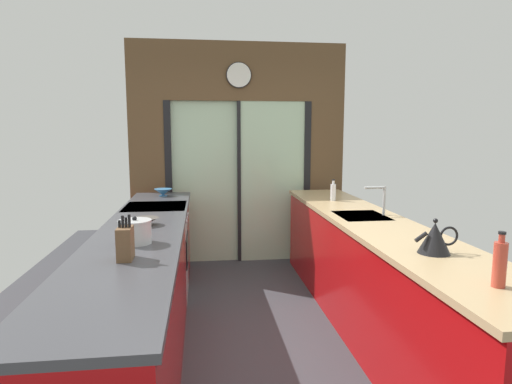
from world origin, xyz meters
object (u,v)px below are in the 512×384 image
at_px(stock_pot, 135,232).
at_px(kettle, 435,238).
at_px(knife_block, 125,243).
at_px(soap_bottle_near, 500,263).
at_px(mixing_bowl_near, 146,221).
at_px(mixing_bowl_far, 163,192).
at_px(soap_bottle_far, 333,192).
at_px(oven_range, 157,253).

height_order(stock_pot, kettle, kettle).
bearing_deg(knife_block, soap_bottle_near, -20.28).
relative_size(mixing_bowl_near, mixing_bowl_far, 1.01).
distance_m(mixing_bowl_far, knife_block, 2.43).
xyz_separation_m(stock_pot, soap_bottle_near, (1.78, -1.01, 0.04)).
distance_m(mixing_bowl_near, mixing_bowl_far, 1.53).
xyz_separation_m(soap_bottle_near, soap_bottle_far, (0.00, 2.54, -0.02)).
xyz_separation_m(stock_pot, kettle, (1.78, -0.45, 0.02)).
distance_m(kettle, soap_bottle_near, 0.56).
xyz_separation_m(mixing_bowl_near, mixing_bowl_far, (0.00, 1.53, 0.01)).
bearing_deg(mixing_bowl_near, stock_pot, -90.00).
xyz_separation_m(knife_block, soap_bottle_near, (1.78, -0.66, 0.02)).
bearing_deg(knife_block, soap_bottle_far, 46.57).
height_order(knife_block, stock_pot, knife_block).
relative_size(oven_range, soap_bottle_near, 3.52).
distance_m(stock_pot, kettle, 1.84).
relative_size(mixing_bowl_far, soap_bottle_far, 0.88).
bearing_deg(soap_bottle_far, stock_pot, -139.44).
bearing_deg(soap_bottle_near, mixing_bowl_near, 138.78).
bearing_deg(soap_bottle_near, knife_block, 159.72).
bearing_deg(mixing_bowl_far, stock_pot, -90.00).
xyz_separation_m(oven_range, stock_pot, (0.02, -1.41, 0.54)).
xyz_separation_m(oven_range, knife_block, (0.02, -1.77, 0.56)).
xyz_separation_m(oven_range, kettle, (1.80, -1.87, 0.56)).
distance_m(knife_block, soap_bottle_far, 2.59).
relative_size(knife_block, soap_bottle_near, 0.98).
relative_size(kettle, soap_bottle_far, 1.22).
bearing_deg(kettle, soap_bottle_near, -90.20).
distance_m(knife_block, kettle, 1.78).
relative_size(oven_range, knife_block, 3.59).
relative_size(stock_pot, kettle, 0.78).
distance_m(oven_range, mixing_bowl_far, 0.83).
bearing_deg(knife_block, oven_range, 90.60).
height_order(mixing_bowl_near, knife_block, knife_block).
bearing_deg(knife_block, kettle, -3.12).
bearing_deg(soap_bottle_far, mixing_bowl_near, -151.20).
distance_m(mixing_bowl_near, kettle, 2.04).
bearing_deg(knife_block, mixing_bowl_far, 90.00).
bearing_deg(stock_pot, mixing_bowl_near, 90.00).
height_order(stock_pot, soap_bottle_near, soap_bottle_near).
xyz_separation_m(stock_pot, soap_bottle_far, (1.78, 1.52, 0.02)).
bearing_deg(soap_bottle_near, soap_bottle_far, 90.00).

